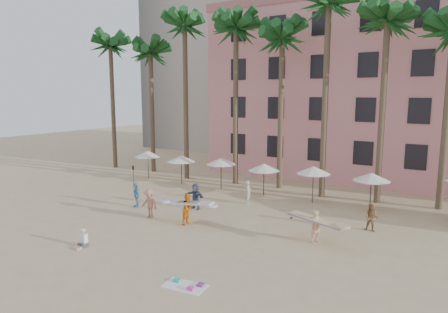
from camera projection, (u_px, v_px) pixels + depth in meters
ground at (174, 251)px, 20.33m from camera, size 120.00×120.00×0.00m
pink_hotel at (405, 93)px, 37.37m from camera, size 35.00×14.00×16.00m
palm_row at (298, 27)px, 30.67m from camera, size 44.40×5.40×16.30m
umbrella_row at (242, 164)px, 32.04m from camera, size 22.50×2.70×2.73m
beach_towel at (186, 285)px, 16.58m from camera, size 1.90×1.20×0.14m
carrier_yellow at (316, 224)px, 21.30m from camera, size 3.09×1.20×1.79m
carrier_white at (188, 208)px, 24.34m from camera, size 3.21×1.25×1.92m
beachgoers at (201, 201)px, 26.45m from camera, size 16.08×6.88×1.87m
paddle at (133, 176)px, 31.97m from camera, size 0.18×0.04×2.23m
seated_man at (82, 241)px, 20.77m from camera, size 0.41×0.72×0.94m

